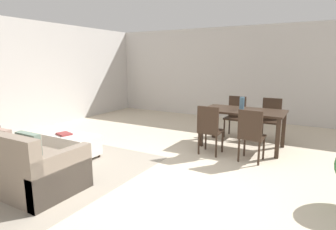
% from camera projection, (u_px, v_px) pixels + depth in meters
% --- Properties ---
extents(ground_plane, '(10.80, 10.80, 0.00)m').
position_uv_depth(ground_plane, '(162.00, 183.00, 4.00)').
color(ground_plane, beige).
extents(wall_back, '(9.00, 0.12, 2.70)m').
position_uv_depth(wall_back, '(251.00, 74.00, 8.00)').
color(wall_back, beige).
rests_on(wall_back, ground_plane).
extents(wall_left, '(0.12, 11.00, 2.70)m').
position_uv_depth(wall_left, '(4.00, 77.00, 6.35)').
color(wall_left, beige).
rests_on(wall_left, ground_plane).
extents(area_rug, '(3.00, 2.80, 0.01)m').
position_uv_depth(area_rug, '(46.00, 167.00, 4.58)').
color(area_rug, gray).
rests_on(area_rug, ground_plane).
extents(couch, '(2.28, 0.91, 0.86)m').
position_uv_depth(couch, '(8.00, 163.00, 3.96)').
color(couch, gray).
rests_on(couch, ground_plane).
extents(ottoman_table, '(0.99, 0.51, 0.41)m').
position_uv_depth(ottoman_table, '(72.00, 144.00, 5.04)').
color(ottoman_table, silver).
rests_on(ottoman_table, ground_plane).
extents(dining_table, '(1.59, 0.86, 0.76)m').
position_uv_depth(dining_table, '(243.00, 115.00, 5.56)').
color(dining_table, '#332319').
rests_on(dining_table, ground_plane).
extents(dining_chair_near_left, '(0.40, 0.40, 0.92)m').
position_uv_depth(dining_chair_near_left, '(210.00, 127.00, 5.10)').
color(dining_chair_near_left, '#332319').
rests_on(dining_chair_near_left, ground_plane).
extents(dining_chair_near_right, '(0.41, 0.41, 0.92)m').
position_uv_depth(dining_chair_near_right, '(251.00, 133.00, 4.72)').
color(dining_chair_near_right, '#332319').
rests_on(dining_chair_near_right, ground_plane).
extents(dining_chair_far_left, '(0.41, 0.41, 0.92)m').
position_uv_depth(dining_chair_far_left, '(236.00, 114.00, 6.41)').
color(dining_chair_far_left, '#332319').
rests_on(dining_chair_far_left, ground_plane).
extents(dining_chair_far_right, '(0.41, 0.41, 0.92)m').
position_uv_depth(dining_chair_far_right, '(271.00, 117.00, 6.07)').
color(dining_chair_far_right, '#332319').
rests_on(dining_chair_far_right, ground_plane).
extents(vase_centerpiece, '(0.10, 0.10, 0.26)m').
position_uv_depth(vase_centerpiece, '(242.00, 103.00, 5.53)').
color(vase_centerpiece, slate).
rests_on(vase_centerpiece, dining_table).
extents(book_on_ottoman, '(0.30, 0.26, 0.03)m').
position_uv_depth(book_on_ottoman, '(64.00, 134.00, 5.00)').
color(book_on_ottoman, maroon).
rests_on(book_on_ottoman, ottoman_table).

